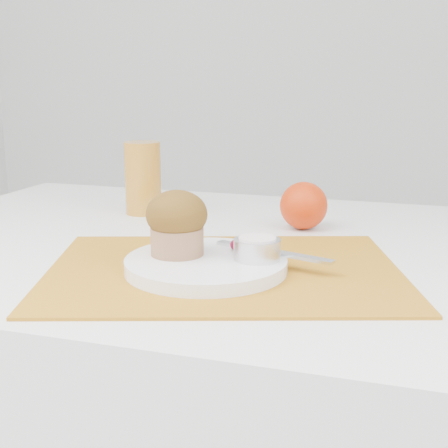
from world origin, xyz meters
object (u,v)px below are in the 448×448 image
(plate, at_px, (206,264))
(muffin, at_px, (177,222))
(juice_glass, at_px, (143,178))
(orange, at_px, (304,206))

(plate, bearing_deg, muffin, 171.37)
(juice_glass, bearing_deg, muffin, -58.15)
(juice_glass, bearing_deg, plate, -53.31)
(orange, height_order, muffin, muffin)
(plate, bearing_deg, juice_glass, 126.69)
(plate, relative_size, orange, 2.66)
(orange, relative_size, juice_glass, 0.60)
(plate, xyz_separation_m, juice_glass, (-0.24, 0.32, 0.06))
(juice_glass, bearing_deg, orange, -5.57)
(orange, relative_size, muffin, 0.92)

